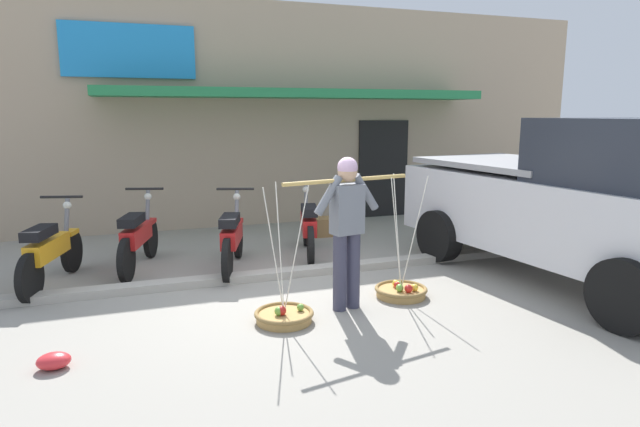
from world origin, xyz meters
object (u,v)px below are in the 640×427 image
fruit_basket_right_side (401,290)px  motorcycle_second_in_row (138,238)px  motorcycle_third_in_row (233,238)px  motorcycle_end_of_row (308,227)px  parked_truck (582,204)px  fruit_vendor (347,223)px  fruit_basket_left_side (284,315)px  motorcycle_nearest_shop (50,252)px  plastic_litter_bag (54,361)px  wooden_crate (326,227)px

fruit_basket_right_side → motorcycle_second_in_row: 3.69m
fruit_basket_right_side → motorcycle_second_in_row: fruit_basket_right_side is taller
motorcycle_second_in_row → motorcycle_third_in_row: size_ratio=1.00×
motorcycle_end_of_row → parked_truck: bearing=-40.3°
fruit_vendor → fruit_basket_right_side: size_ratio=1.17×
fruit_vendor → fruit_basket_left_side: fruit_vendor is taller
fruit_basket_left_side → motorcycle_nearest_shop: 3.23m
plastic_litter_bag → fruit_vendor: bearing=10.0°
fruit_basket_right_side → plastic_litter_bag: fruit_basket_right_side is taller
fruit_vendor → fruit_basket_left_side: size_ratio=1.17×
motorcycle_end_of_row → fruit_vendor: bearing=-97.6°
fruit_basket_left_side → motorcycle_third_in_row: fruit_basket_left_side is taller
fruit_vendor → wooden_crate: (1.04, 3.51, -0.82)m
motorcycle_nearest_shop → wooden_crate: 4.53m
parked_truck → wooden_crate: bearing=120.3°
wooden_crate → motorcycle_nearest_shop: bearing=-159.7°
fruit_basket_right_side → motorcycle_nearest_shop: bearing=155.6°
parked_truck → plastic_litter_bag: bearing=-176.2°
parked_truck → plastic_litter_bag: 6.15m
motorcycle_nearest_shop → motorcycle_end_of_row: (3.51, 0.36, 0.00)m
fruit_basket_left_side → motorcycle_end_of_row: size_ratio=0.82×
fruit_vendor → motorcycle_nearest_shop: bearing=148.7°
motorcycle_second_in_row → parked_truck: bearing=-25.1°
parked_truck → wooden_crate: parked_truck is taller
motorcycle_second_in_row → motorcycle_end_of_row: 2.46m
motorcycle_end_of_row → motorcycle_third_in_row: bearing=-163.2°
fruit_vendor → motorcycle_third_in_row: fruit_vendor is taller
fruit_basket_right_side → motorcycle_second_in_row: bearing=142.5°
motorcycle_third_in_row → parked_truck: size_ratio=0.36×
motorcycle_end_of_row → wooden_crate: size_ratio=4.04×
fruit_vendor → motorcycle_nearest_shop: size_ratio=0.96×
motorcycle_third_in_row → motorcycle_end_of_row: (1.22, 0.37, 0.00)m
motorcycle_second_in_row → fruit_basket_right_side: bearing=-37.5°
fruit_basket_left_side → plastic_litter_bag: bearing=-170.5°
fruit_basket_left_side → plastic_litter_bag: size_ratio=5.18×
plastic_litter_bag → motorcycle_nearest_shop: bearing=96.7°
fruit_vendor → motorcycle_end_of_row: size_ratio=0.95×
fruit_vendor → motorcycle_nearest_shop: (-3.20, 1.94, -0.52)m
motorcycle_third_in_row → wooden_crate: 2.53m
fruit_basket_left_side → motorcycle_third_in_row: 2.13m
fruit_vendor → fruit_basket_left_side: (-0.76, -0.15, -0.90)m
motorcycle_nearest_shop → wooden_crate: motorcycle_nearest_shop is taller
motorcycle_second_in_row → parked_truck: size_ratio=0.36×
fruit_basket_left_side → wooden_crate: 4.08m
fruit_basket_right_side → wooden_crate: (0.27, 3.36, 0.08)m
motorcycle_nearest_shop → motorcycle_third_in_row: 2.28m
motorcycle_second_in_row → parked_truck: parked_truck is taller
motorcycle_nearest_shop → plastic_litter_bag: 2.50m
fruit_vendor → motorcycle_third_in_row: (-0.92, 1.94, -0.52)m
motorcycle_nearest_shop → motorcycle_end_of_row: size_ratio=1.00×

